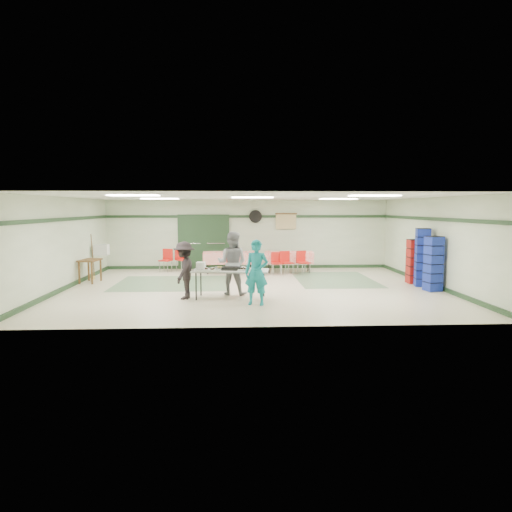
{
  "coord_description": "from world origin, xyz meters",
  "views": [
    {
      "loc": [
        -0.53,
        -13.43,
        2.37
      ],
      "look_at": [
        0.09,
        -0.3,
        0.99
      ],
      "focal_mm": 32.0,
      "sensor_mm": 36.0,
      "label": 1
    }
  ],
  "objects_px": {
    "chair_b": "(276,261)",
    "broom": "(93,256)",
    "volunteer_grey": "(232,263)",
    "office_printer": "(101,250)",
    "volunteer_dark": "(184,270)",
    "chair_d": "(233,260)",
    "chair_loose_b": "(167,258)",
    "volunteer_teal": "(257,272)",
    "dining_table_a": "(289,257)",
    "dining_table_b": "(230,257)",
    "crate_stack_red": "(415,261)",
    "chair_loose_a": "(181,257)",
    "printer_table": "(90,263)",
    "chair_a": "(286,260)",
    "crate_stack_blue_b": "(422,258)",
    "crate_stack_blue_a": "(433,264)",
    "chair_c": "(303,260)",
    "serving_table": "(231,271)"
  },
  "relations": [
    {
      "from": "chair_loose_a",
      "to": "office_printer",
      "type": "height_order",
      "value": "office_printer"
    },
    {
      "from": "crate_stack_red",
      "to": "broom",
      "type": "relative_size",
      "value": 0.93
    },
    {
      "from": "volunteer_grey",
      "to": "chair_loose_b",
      "type": "bearing_deg",
      "value": -45.59
    },
    {
      "from": "serving_table",
      "to": "broom",
      "type": "bearing_deg",
      "value": 150.6
    },
    {
      "from": "chair_loose_b",
      "to": "dining_table_b",
      "type": "bearing_deg",
      "value": 12.92
    },
    {
      "from": "volunteer_grey",
      "to": "chair_a",
      "type": "distance_m",
      "value": 4.2
    },
    {
      "from": "chair_loose_a",
      "to": "printer_table",
      "type": "bearing_deg",
      "value": -178.35
    },
    {
      "from": "chair_b",
      "to": "chair_loose_b",
      "type": "bearing_deg",
      "value": 164.68
    },
    {
      "from": "dining_table_b",
      "to": "office_printer",
      "type": "distance_m",
      "value": 4.51
    },
    {
      "from": "dining_table_b",
      "to": "chair_b",
      "type": "xyz_separation_m",
      "value": [
        1.68,
        -0.57,
        -0.08
      ]
    },
    {
      "from": "dining_table_a",
      "to": "broom",
      "type": "distance_m",
      "value": 6.88
    },
    {
      "from": "volunteer_grey",
      "to": "office_printer",
      "type": "bearing_deg",
      "value": -22.01
    },
    {
      "from": "volunteer_dark",
      "to": "chair_c",
      "type": "distance_m",
      "value": 5.69
    },
    {
      "from": "chair_d",
      "to": "crate_stack_red",
      "type": "relative_size",
      "value": 0.61
    },
    {
      "from": "chair_b",
      "to": "office_printer",
      "type": "height_order",
      "value": "office_printer"
    },
    {
      "from": "serving_table",
      "to": "volunteer_grey",
      "type": "distance_m",
      "value": 0.56
    },
    {
      "from": "dining_table_b",
      "to": "chair_loose_b",
      "type": "height_order",
      "value": "chair_loose_b"
    },
    {
      "from": "volunteer_dark",
      "to": "chair_d",
      "type": "height_order",
      "value": "volunteer_dark"
    },
    {
      "from": "chair_b",
      "to": "chair_loose_a",
      "type": "bearing_deg",
      "value": 160.22
    },
    {
      "from": "dining_table_a",
      "to": "chair_d",
      "type": "distance_m",
      "value": 2.15
    },
    {
      "from": "chair_c",
      "to": "chair_loose_a",
      "type": "xyz_separation_m",
      "value": [
        -4.46,
        1.04,
        0.01
      ]
    },
    {
      "from": "chair_loose_a",
      "to": "crate_stack_blue_a",
      "type": "bearing_deg",
      "value": -72.49
    },
    {
      "from": "chair_b",
      "to": "printer_table",
      "type": "height_order",
      "value": "chair_b"
    },
    {
      "from": "office_printer",
      "to": "broom",
      "type": "distance_m",
      "value": 0.76
    },
    {
      "from": "chair_a",
      "to": "crate_stack_blue_b",
      "type": "bearing_deg",
      "value": -57.46
    },
    {
      "from": "chair_a",
      "to": "chair_loose_b",
      "type": "relative_size",
      "value": 0.97
    },
    {
      "from": "volunteer_teal",
      "to": "chair_a",
      "type": "distance_m",
      "value": 5.27
    },
    {
      "from": "volunteer_grey",
      "to": "printer_table",
      "type": "relative_size",
      "value": 2.03
    },
    {
      "from": "crate_stack_blue_b",
      "to": "broom",
      "type": "height_order",
      "value": "crate_stack_blue_b"
    },
    {
      "from": "volunteer_grey",
      "to": "chair_b",
      "type": "bearing_deg",
      "value": -96.68
    },
    {
      "from": "chair_b",
      "to": "broom",
      "type": "relative_size",
      "value": 0.53
    },
    {
      "from": "volunteer_teal",
      "to": "volunteer_grey",
      "type": "bearing_deg",
      "value": 129.11
    },
    {
      "from": "dining_table_b",
      "to": "chair_a",
      "type": "height_order",
      "value": "chair_a"
    },
    {
      "from": "chair_loose_a",
      "to": "crate_stack_blue_b",
      "type": "bearing_deg",
      "value": -67.95
    },
    {
      "from": "volunteer_teal",
      "to": "crate_stack_blue_a",
      "type": "bearing_deg",
      "value": 32.87
    },
    {
      "from": "crate_stack_red",
      "to": "crate_stack_blue_a",
      "type": "bearing_deg",
      "value": -90.0
    },
    {
      "from": "chair_c",
      "to": "volunteer_teal",
      "type": "bearing_deg",
      "value": -135.05
    },
    {
      "from": "volunteer_teal",
      "to": "dining_table_a",
      "type": "distance_m",
      "value": 5.87
    },
    {
      "from": "crate_stack_blue_b",
      "to": "printer_table",
      "type": "xyz_separation_m",
      "value": [
        -10.3,
        1.24,
        -0.26
      ]
    },
    {
      "from": "volunteer_teal",
      "to": "dining_table_b",
      "type": "distance_m",
      "value": 5.72
    },
    {
      "from": "chair_loose_b",
      "to": "crate_stack_blue_a",
      "type": "relative_size",
      "value": 0.55
    },
    {
      "from": "volunteer_dark",
      "to": "chair_loose_a",
      "type": "height_order",
      "value": "volunteer_dark"
    },
    {
      "from": "dining_table_a",
      "to": "crate_stack_blue_b",
      "type": "relative_size",
      "value": 1.03
    },
    {
      "from": "volunteer_teal",
      "to": "chair_loose_a",
      "type": "height_order",
      "value": "volunteer_teal"
    },
    {
      "from": "office_printer",
      "to": "chair_loose_a",
      "type": "bearing_deg",
      "value": 21.75
    },
    {
      "from": "crate_stack_blue_b",
      "to": "chair_loose_a",
      "type": "bearing_deg",
      "value": 154.12
    },
    {
      "from": "chair_b",
      "to": "crate_stack_blue_a",
      "type": "bearing_deg",
      "value": -43.21
    },
    {
      "from": "chair_loose_b",
      "to": "broom",
      "type": "xyz_separation_m",
      "value": [
        -2.18,
        -1.73,
        0.25
      ]
    },
    {
      "from": "crate_stack_blue_a",
      "to": "crate_stack_red",
      "type": "xyz_separation_m",
      "value": [
        0.0,
        1.34,
        -0.09
      ]
    },
    {
      "from": "chair_b",
      "to": "crate_stack_red",
      "type": "bearing_deg",
      "value": -30.5
    }
  ]
}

